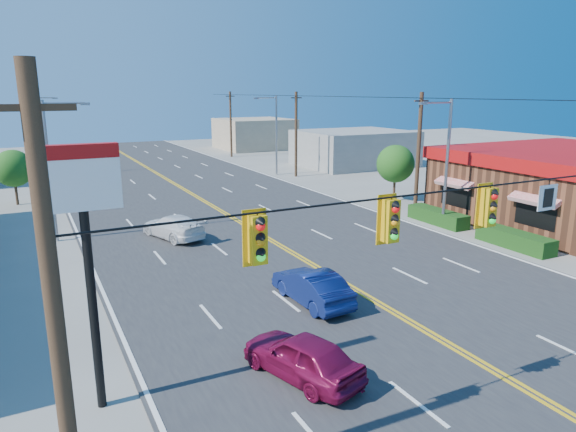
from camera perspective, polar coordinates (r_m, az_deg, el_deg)
name	(u,v)px	position (r m, az deg, el deg)	size (l,w,h in m)	color
ground	(500,376)	(17.61, 22.49, -16.13)	(160.00, 160.00, 0.00)	gray
road	(246,226)	(33.00, -4.69, -1.12)	(20.00, 120.00, 0.06)	#2D2D30
signal_span	(514,222)	(15.76, 23.82, -0.58)	(24.32, 0.34, 9.00)	#47301E
kfc	(567,184)	(39.09, 28.55, 3.11)	(16.30, 12.40, 4.70)	brown
pizza_hut_sign	(85,224)	(13.93, -21.64, -0.87)	(1.90, 0.30, 6.85)	black
streetlight_se	(445,157)	(33.09, 17.05, 6.28)	(2.55, 0.25, 8.00)	gray
streetlight_ne	(275,131)	(52.90, -1.49, 9.45)	(2.55, 0.25, 8.00)	gray
streetlight_sw	(53,163)	(31.77, -24.69, 5.35)	(2.55, 0.25, 8.00)	gray
streetlight_nw	(37,132)	(57.64, -26.15, 8.43)	(2.55, 0.25, 8.00)	gray
utility_pole_near	(418,154)	(36.99, 14.27, 6.70)	(0.28, 0.28, 8.40)	#47301E
utility_pole_mid	(296,135)	(51.79, 0.90, 9.01)	(0.28, 0.28, 8.40)	#47301E
utility_pole_far	(231,125)	(68.14, -6.37, 10.07)	(0.28, 0.28, 8.40)	#47301E
tree_kfc_rear	(395,164)	(41.01, 11.85, 5.70)	(2.94, 2.94, 4.41)	#47301E
tree_west	(13,168)	(43.87, -28.22, 4.68)	(2.80, 2.80, 4.20)	#47301E
bld_east_mid	(354,148)	(60.49, 7.36, 7.49)	(12.00, 10.00, 4.00)	gray
bld_east_far	(254,134)	(78.25, -3.77, 9.12)	(10.00, 10.00, 4.40)	tan
car_magenta	(302,358)	(15.95, 1.55, -15.45)	(1.63, 4.04, 1.38)	maroon
car_blue	(312,288)	(21.01, 2.65, -7.97)	(1.48, 4.24, 1.40)	#0E1B55
car_white	(173,227)	(30.80, -12.62, -1.25)	(1.90, 4.66, 1.35)	white
car_silver	(72,185)	(47.27, -22.91, 3.15)	(2.20, 4.78, 1.33)	#98999C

